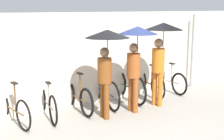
# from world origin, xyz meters

# --- Properties ---
(ground_plane) EXTENTS (30.00, 30.00, 0.00)m
(ground_plane) POSITION_xyz_m (0.00, 0.00, 0.00)
(ground_plane) COLOR #9E998E
(back_wall) EXTENTS (12.72, 0.12, 2.39)m
(back_wall) POSITION_xyz_m (0.00, 1.83, 1.20)
(back_wall) COLOR beige
(back_wall) RESTS_ON ground
(parked_bicycle_0) EXTENTS (0.44, 1.72, 0.98)m
(parked_bicycle_0) POSITION_xyz_m (-2.36, 1.51, 0.36)
(parked_bicycle_0) COLOR black
(parked_bicycle_0) RESTS_ON ground
(parked_bicycle_1) EXTENTS (0.49, 1.74, 1.00)m
(parked_bicycle_1) POSITION_xyz_m (-1.57, 1.46, 0.36)
(parked_bicycle_1) COLOR black
(parked_bicycle_1) RESTS_ON ground
(parked_bicycle_2) EXTENTS (0.44, 1.71, 1.11)m
(parked_bicycle_2) POSITION_xyz_m (-0.79, 1.47, 0.37)
(parked_bicycle_2) COLOR black
(parked_bicycle_2) RESTS_ON ground
(parked_bicycle_3) EXTENTS (0.47, 1.82, 1.06)m
(parked_bicycle_3) POSITION_xyz_m (0.00, 1.49, 0.39)
(parked_bicycle_3) COLOR black
(parked_bicycle_3) RESTS_ON ground
(parked_bicycle_4) EXTENTS (0.44, 1.79, 1.04)m
(parked_bicycle_4) POSITION_xyz_m (0.79, 1.47, 0.40)
(parked_bicycle_4) COLOR black
(parked_bicycle_4) RESTS_ON ground
(parked_bicycle_5) EXTENTS (0.54, 1.74, 1.05)m
(parked_bicycle_5) POSITION_xyz_m (1.58, 1.53, 0.38)
(parked_bicycle_5) COLOR black
(parked_bicycle_5) RESTS_ON ground
(parked_bicycle_6) EXTENTS (0.44, 1.72, 1.05)m
(parked_bicycle_6) POSITION_xyz_m (2.36, 1.56, 0.35)
(parked_bicycle_6) COLOR black
(parked_bicycle_6) RESTS_ON ground
(pedestrian_leading) EXTENTS (0.98, 0.98, 2.04)m
(pedestrian_leading) POSITION_xyz_m (-0.51, 0.58, 1.60)
(pedestrian_leading) COLOR brown
(pedestrian_leading) RESTS_ON ground
(pedestrian_center) EXTENTS (0.92, 0.92, 2.08)m
(pedestrian_center) POSITION_xyz_m (0.31, 0.57, 1.60)
(pedestrian_center) COLOR #9E4C1E
(pedestrian_center) RESTS_ON ground
(pedestrian_trailing) EXTENTS (0.96, 0.96, 2.14)m
(pedestrian_trailing) POSITION_xyz_m (1.14, 0.59, 1.66)
(pedestrian_trailing) COLOR #C66B1E
(pedestrian_trailing) RESTS_ON ground
(awning_pole) EXTENTS (0.07, 0.07, 2.30)m
(awning_pole) POSITION_xyz_m (3.42, 1.56, 1.15)
(awning_pole) COLOR gray
(awning_pole) RESTS_ON ground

